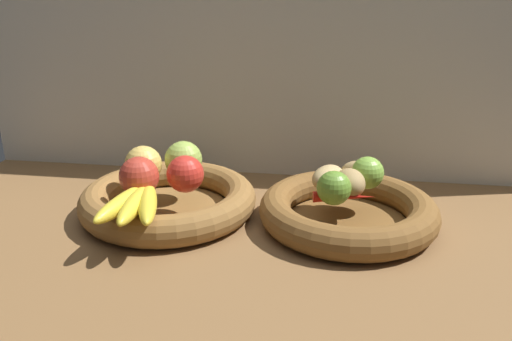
{
  "coord_description": "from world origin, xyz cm",
  "views": [
    {
      "loc": [
        13.15,
        -85.01,
        42.15
      ],
      "look_at": [
        -0.3,
        3.11,
        9.9
      ],
      "focal_mm": 35.67,
      "sensor_mm": 36.0,
      "label": 1
    }
  ],
  "objects_px": {
    "fruit_bowl_left": "(169,200)",
    "chili_pepper": "(344,198)",
    "potato_back": "(361,174)",
    "lime_near": "(334,188)",
    "lime_far": "(367,173)",
    "apple_red_right": "(185,174)",
    "apple_golden_left": "(143,164)",
    "apple_red_front": "(139,176)",
    "potato_oblong": "(328,177)",
    "potato_large": "(350,183)",
    "apple_green_back": "(183,160)",
    "fruit_bowl_right": "(348,211)",
    "banana_bunch_front": "(136,202)"
  },
  "relations": [
    {
      "from": "fruit_bowl_left",
      "to": "apple_green_back",
      "type": "xyz_separation_m",
      "value": [
        0.02,
        0.05,
        0.07
      ]
    },
    {
      "from": "apple_red_right",
      "to": "potato_oblong",
      "type": "xyz_separation_m",
      "value": [
        0.26,
        0.06,
        -0.01
      ]
    },
    {
      "from": "potato_back",
      "to": "chili_pepper",
      "type": "distance_m",
      "value": 0.09
    },
    {
      "from": "apple_red_front",
      "to": "potato_back",
      "type": "relative_size",
      "value": 0.9
    },
    {
      "from": "apple_red_right",
      "to": "apple_red_front",
      "type": "bearing_deg",
      "value": -159.56
    },
    {
      "from": "apple_red_front",
      "to": "potato_large",
      "type": "distance_m",
      "value": 0.39
    },
    {
      "from": "fruit_bowl_left",
      "to": "potato_back",
      "type": "height_order",
      "value": "potato_back"
    },
    {
      "from": "fruit_bowl_left",
      "to": "banana_bunch_front",
      "type": "distance_m",
      "value": 0.13
    },
    {
      "from": "apple_green_back",
      "to": "lime_near",
      "type": "distance_m",
      "value": 0.31
    },
    {
      "from": "fruit_bowl_left",
      "to": "lime_far",
      "type": "xyz_separation_m",
      "value": [
        0.38,
        0.04,
        0.06
      ]
    },
    {
      "from": "apple_green_back",
      "to": "potato_back",
      "type": "xyz_separation_m",
      "value": [
        0.35,
        0.0,
        -0.01
      ]
    },
    {
      "from": "potato_oblong",
      "to": "lime_far",
      "type": "relative_size",
      "value": 1.35
    },
    {
      "from": "potato_large",
      "to": "lime_far",
      "type": "height_order",
      "value": "lime_far"
    },
    {
      "from": "apple_red_right",
      "to": "lime_far",
      "type": "relative_size",
      "value": 1.12
    },
    {
      "from": "potato_oblong",
      "to": "chili_pepper",
      "type": "xyz_separation_m",
      "value": [
        0.03,
        -0.07,
        -0.01
      ]
    },
    {
      "from": "apple_green_back",
      "to": "potato_oblong",
      "type": "relative_size",
      "value": 0.89
    },
    {
      "from": "lime_near",
      "to": "lime_far",
      "type": "xyz_separation_m",
      "value": [
        0.06,
        0.09,
        0.0
      ]
    },
    {
      "from": "banana_bunch_front",
      "to": "potato_back",
      "type": "distance_m",
      "value": 0.42
    },
    {
      "from": "lime_near",
      "to": "apple_golden_left",
      "type": "bearing_deg",
      "value": 171.4
    },
    {
      "from": "apple_golden_left",
      "to": "banana_bunch_front",
      "type": "height_order",
      "value": "apple_golden_left"
    },
    {
      "from": "fruit_bowl_left",
      "to": "banana_bunch_front",
      "type": "bearing_deg",
      "value": -97.32
    },
    {
      "from": "potato_large",
      "to": "chili_pepper",
      "type": "xyz_separation_m",
      "value": [
        -0.01,
        -0.03,
        -0.02
      ]
    },
    {
      "from": "apple_red_right",
      "to": "apple_golden_left",
      "type": "relative_size",
      "value": 0.97
    },
    {
      "from": "potato_back",
      "to": "potato_large",
      "type": "bearing_deg",
      "value": -114.44
    },
    {
      "from": "fruit_bowl_left",
      "to": "banana_bunch_front",
      "type": "height_order",
      "value": "banana_bunch_front"
    },
    {
      "from": "apple_red_right",
      "to": "potato_back",
      "type": "xyz_separation_m",
      "value": [
        0.33,
        0.07,
        -0.01
      ]
    },
    {
      "from": "potato_large",
      "to": "chili_pepper",
      "type": "height_order",
      "value": "potato_large"
    },
    {
      "from": "apple_green_back",
      "to": "fruit_bowl_left",
      "type": "bearing_deg",
      "value": -112.29
    },
    {
      "from": "potato_oblong",
      "to": "potato_back",
      "type": "bearing_deg",
      "value": 15.95
    },
    {
      "from": "apple_red_right",
      "to": "lime_far",
      "type": "xyz_separation_m",
      "value": [
        0.34,
        0.07,
        -0.0
      ]
    },
    {
      "from": "potato_large",
      "to": "chili_pepper",
      "type": "bearing_deg",
      "value": -104.9
    },
    {
      "from": "lime_near",
      "to": "fruit_bowl_right",
      "type": "bearing_deg",
      "value": 56.31
    },
    {
      "from": "apple_red_front",
      "to": "potato_oblong",
      "type": "height_order",
      "value": "apple_red_front"
    },
    {
      "from": "potato_large",
      "to": "potato_back",
      "type": "height_order",
      "value": "same"
    },
    {
      "from": "fruit_bowl_right",
      "to": "apple_golden_left",
      "type": "bearing_deg",
      "value": 178.13
    },
    {
      "from": "fruit_bowl_left",
      "to": "chili_pepper",
      "type": "bearing_deg",
      "value": -5.91
    },
    {
      "from": "lime_near",
      "to": "chili_pepper",
      "type": "xyz_separation_m",
      "value": [
        0.02,
        0.01,
        -0.02
      ]
    },
    {
      "from": "banana_bunch_front",
      "to": "potato_oblong",
      "type": "distance_m",
      "value": 0.36
    },
    {
      "from": "banana_bunch_front",
      "to": "potato_back",
      "type": "relative_size",
      "value": 2.27
    },
    {
      "from": "banana_bunch_front",
      "to": "chili_pepper",
      "type": "bearing_deg",
      "value": 13.79
    },
    {
      "from": "apple_red_right",
      "to": "banana_bunch_front",
      "type": "relative_size",
      "value": 0.38
    },
    {
      "from": "potato_oblong",
      "to": "lime_near",
      "type": "height_order",
      "value": "lime_near"
    },
    {
      "from": "potato_back",
      "to": "lime_far",
      "type": "relative_size",
      "value": 1.3
    },
    {
      "from": "fruit_bowl_right",
      "to": "apple_red_right",
      "type": "height_order",
      "value": "apple_red_right"
    },
    {
      "from": "banana_bunch_front",
      "to": "lime_far",
      "type": "xyz_separation_m",
      "value": [
        0.4,
        0.16,
        0.02
      ]
    },
    {
      "from": "apple_red_right",
      "to": "potato_large",
      "type": "height_order",
      "value": "apple_red_right"
    },
    {
      "from": "apple_red_right",
      "to": "chili_pepper",
      "type": "bearing_deg",
      "value": -1.91
    },
    {
      "from": "potato_back",
      "to": "lime_far",
      "type": "bearing_deg",
      "value": -27.26
    },
    {
      "from": "potato_large",
      "to": "lime_near",
      "type": "height_order",
      "value": "lime_near"
    },
    {
      "from": "apple_green_back",
      "to": "potato_back",
      "type": "bearing_deg",
      "value": 0.19
    }
  ]
}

